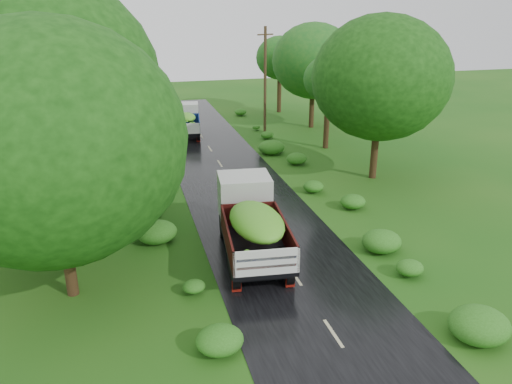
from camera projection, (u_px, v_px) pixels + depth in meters
name	position (u px, v px, depth m)	size (l,w,h in m)	color
ground	(333.00, 334.00, 17.17)	(120.00, 120.00, 0.00)	#154E10
road	(287.00, 265.00, 21.67)	(6.50, 80.00, 0.02)	black
road_lines	(280.00, 254.00, 22.57)	(0.12, 69.60, 0.00)	#BFB78C
truck_near	(251.00, 219.00, 22.15)	(3.22, 7.30, 2.97)	black
truck_far	(187.00, 119.00, 42.50)	(2.76, 5.93, 2.40)	black
utility_pole	(265.00, 79.00, 42.37)	(1.50, 0.61, 8.86)	#382616
trees_left	(59.00, 76.00, 28.96)	(7.31, 35.21, 9.41)	black
trees_right	(329.00, 69.00, 38.62)	(5.16, 24.97, 8.24)	black
shrubs	(239.00, 188.00, 29.67)	(11.90, 44.00, 0.70)	#256016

